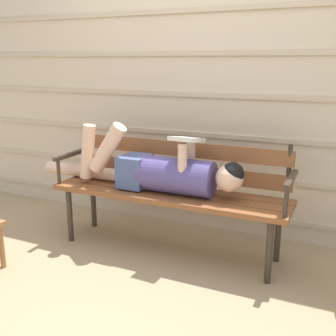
# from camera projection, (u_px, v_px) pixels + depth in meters

# --- Properties ---
(ground_plane) EXTENTS (12.00, 12.00, 0.00)m
(ground_plane) POSITION_uv_depth(u_px,v_px,m) (159.00, 259.00, 2.93)
(ground_plane) COLOR tan
(house_siding) EXTENTS (4.93, 0.08, 2.24)m
(house_siding) POSITION_uv_depth(u_px,v_px,m) (197.00, 94.00, 3.30)
(house_siding) COLOR beige
(house_siding) RESTS_ON ground
(park_bench) EXTENTS (1.76, 0.43, 0.85)m
(park_bench) POSITION_uv_depth(u_px,v_px,m) (172.00, 184.00, 3.00)
(park_bench) COLOR brown
(park_bench) RESTS_ON ground
(reclining_person) EXTENTS (1.68, 0.26, 0.50)m
(reclining_person) POSITION_uv_depth(u_px,v_px,m) (159.00, 171.00, 2.94)
(reclining_person) COLOR #514784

